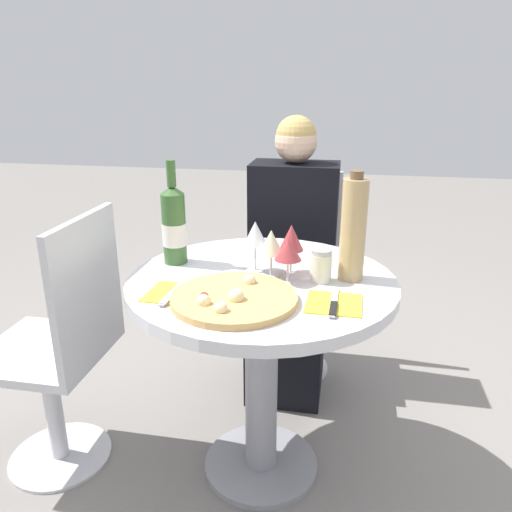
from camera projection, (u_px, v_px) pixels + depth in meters
name	position (u px, v px, depth m)	size (l,w,h in m)	color
ground_plane	(261.00, 466.00, 1.78)	(12.00, 12.00, 0.00)	gray
dining_table	(262.00, 326.00, 1.59)	(0.83, 0.83, 0.72)	gray
chair_behind_diner	(294.00, 276.00, 2.31)	(0.40, 0.40, 0.91)	silver
seated_diner	(291.00, 273.00, 2.14)	(0.37, 0.45, 1.17)	black
chair_empty_side	(62.00, 352.00, 1.66)	(0.40, 0.40, 0.91)	silver
pizza_large	(234.00, 298.00, 1.36)	(0.35, 0.35, 0.05)	tan
wine_bottle	(174.00, 225.00, 1.63)	(0.08, 0.08, 0.34)	#38602D
tall_carafe	(353.00, 229.00, 1.48)	(0.08, 0.08, 0.33)	tan
sugar_shaker	(321.00, 265.00, 1.49)	(0.06, 0.06, 0.10)	silver
wine_glass_back_left	(255.00, 234.00, 1.56)	(0.07, 0.07, 0.16)	silver
wine_glass_center	(271.00, 243.00, 1.51)	(0.07, 0.07, 0.15)	silver
wine_glass_front_right	(288.00, 251.00, 1.47)	(0.08, 0.08, 0.13)	silver
wine_glass_back_right	(291.00, 238.00, 1.54)	(0.08, 0.08, 0.16)	silver
place_setting_left	(174.00, 293.00, 1.42)	(0.16, 0.19, 0.01)	yellow
place_setting_right	(334.00, 304.00, 1.35)	(0.15, 0.19, 0.01)	yellow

